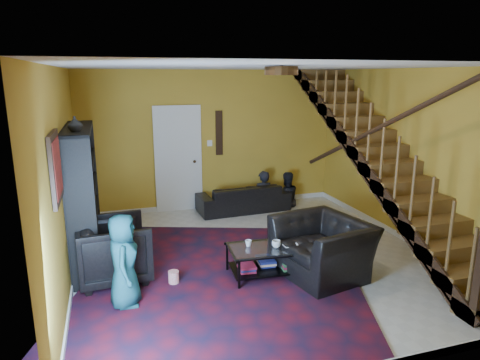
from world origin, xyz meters
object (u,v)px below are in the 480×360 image
Objects in this scene: bookshelf at (84,200)px; armchair_right at (322,248)px; sofa at (243,198)px; coffee_table at (268,259)px; armchair_left at (114,250)px.

armchair_right is at bearing -23.96° from bookshelf.
sofa is 2.93m from coffee_table.
armchair_right is at bearing -15.45° from coffee_table.
armchair_right reaches higher than coffee_table.
bookshelf is 3.46m from sofa.
bookshelf reaches higher than sofa.
armchair_left is 2.81m from armchair_right.
armchair_right is at bearing 89.95° from sofa.
armchair_right is (3.08, -1.37, -0.58)m from bookshelf.
coffee_table is (-0.71, 0.20, -0.16)m from armchair_right.
bookshelf is at bearing -126.15° from armchair_right.
bookshelf is at bearing 27.29° from sofa.
sofa is at bearing 170.58° from armchair_right.
coffee_table is at bearing 76.04° from sofa.
sofa is at bearing 30.10° from bookshelf.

